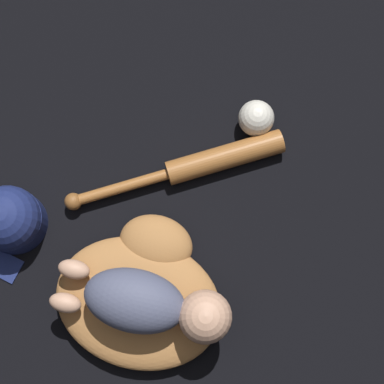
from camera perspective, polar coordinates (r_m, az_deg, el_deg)
ground_plane at (r=1.35m, az=-4.70°, el=-7.56°), size 6.00×6.00×0.00m
baseball_glove at (r=1.31m, az=-4.52°, el=-8.87°), size 0.38×0.35×0.07m
baby_figure at (r=1.22m, az=-3.58°, el=-9.96°), size 0.35×0.14×0.10m
baseball_bat at (r=1.36m, az=0.90°, el=2.52°), size 0.45×0.22×0.05m
baseball at (r=1.38m, az=5.73°, el=6.55°), size 0.08×0.08×0.08m
baseball_cap at (r=1.36m, az=-15.93°, el=-2.38°), size 0.16×0.20×0.13m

